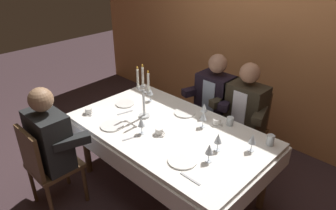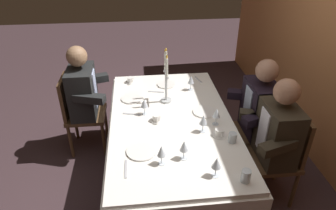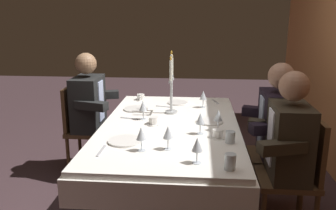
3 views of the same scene
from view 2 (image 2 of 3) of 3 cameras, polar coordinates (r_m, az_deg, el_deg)
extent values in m
plane|color=#3E2C2F|center=(3.23, 0.55, -13.66)|extent=(12.00, 12.00, 0.00)
cube|color=white|center=(2.77, 0.62, -2.99)|extent=(1.90, 1.10, 0.04)
cube|color=white|center=(2.83, 0.61, -4.83)|extent=(1.94, 1.14, 0.18)
cylinder|color=brown|center=(3.66, -7.66, -0.96)|extent=(0.07, 0.07, 0.70)
cylinder|color=brown|center=(3.72, 5.67, -0.21)|extent=(0.07, 0.07, 0.70)
cylinder|color=silver|center=(3.03, -0.35, 0.88)|extent=(0.11, 0.11, 0.02)
cylinder|color=silver|center=(2.95, -0.36, 3.40)|extent=(0.02, 0.02, 0.28)
cylinder|color=silver|center=(2.87, -0.37, 6.58)|extent=(0.04, 0.04, 0.02)
cylinder|color=white|center=(2.84, -0.37, 8.40)|extent=(0.02, 0.02, 0.18)
ellipsoid|color=yellow|center=(2.80, -0.38, 10.41)|extent=(0.02, 0.02, 0.03)
cylinder|color=silver|center=(2.87, -0.29, 5.18)|extent=(0.07, 0.01, 0.01)
cylinder|color=silver|center=(2.82, -0.21, 5.22)|extent=(0.04, 0.04, 0.02)
cylinder|color=white|center=(2.78, -0.21, 7.05)|extent=(0.02, 0.02, 0.18)
ellipsoid|color=yellow|center=(2.74, -0.22, 9.08)|extent=(0.02, 0.02, 0.03)
cylinder|color=silver|center=(2.93, -0.44, 5.82)|extent=(0.07, 0.01, 0.01)
cylinder|color=silver|center=(2.96, -0.51, 6.47)|extent=(0.04, 0.04, 0.02)
cylinder|color=white|center=(2.92, -0.52, 8.24)|extent=(0.02, 0.02, 0.18)
ellipsoid|color=yellow|center=(2.88, -0.53, 10.18)|extent=(0.02, 0.02, 0.03)
cylinder|color=white|center=(3.09, -6.77, 1.27)|extent=(0.23, 0.23, 0.01)
cylinder|color=white|center=(2.39, -4.97, -8.64)|extent=(0.24, 0.24, 0.01)
cylinder|color=white|center=(3.34, -0.31, 3.91)|extent=(0.20, 0.20, 0.01)
cylinder|color=white|center=(2.87, 6.92, -1.28)|extent=(0.22, 0.22, 0.01)
cylinder|color=silver|center=(2.61, 6.55, -4.94)|extent=(0.06, 0.06, 0.00)
cylinder|color=silver|center=(2.59, 6.60, -4.23)|extent=(0.01, 0.01, 0.07)
cone|color=silver|center=(2.55, 6.70, -2.76)|extent=(0.07, 0.07, 0.08)
cylinder|color=silver|center=(2.21, 8.91, -13.03)|extent=(0.06, 0.06, 0.00)
cylinder|color=silver|center=(2.19, 8.99, -12.28)|extent=(0.01, 0.01, 0.07)
cone|color=silver|center=(2.13, 9.17, -10.71)|extent=(0.07, 0.07, 0.08)
cylinder|color=maroon|center=(2.15, 9.11, -11.20)|extent=(0.04, 0.04, 0.03)
cylinder|color=silver|center=(2.33, 2.98, -9.99)|extent=(0.06, 0.06, 0.00)
cylinder|color=silver|center=(2.30, 3.01, -9.25)|extent=(0.01, 0.01, 0.07)
cone|color=silver|center=(2.25, 3.07, -7.69)|extent=(0.07, 0.07, 0.08)
cylinder|color=#E0D172|center=(2.27, 3.05, -8.18)|extent=(0.04, 0.04, 0.03)
cylinder|color=silver|center=(2.84, -4.40, -1.66)|extent=(0.06, 0.06, 0.00)
cylinder|color=silver|center=(2.81, -4.43, -0.99)|extent=(0.01, 0.01, 0.07)
cone|color=silver|center=(2.77, -4.50, 0.42)|extent=(0.07, 0.07, 0.08)
cylinder|color=silver|center=(2.72, 8.95, -3.56)|extent=(0.06, 0.06, 0.00)
cylinder|color=silver|center=(2.70, 9.02, -2.86)|extent=(0.01, 0.01, 0.07)
cone|color=silver|center=(2.65, 9.15, -1.43)|extent=(0.07, 0.07, 0.08)
cylinder|color=maroon|center=(2.67, 9.11, -1.87)|extent=(0.04, 0.04, 0.03)
cylinder|color=silver|center=(2.28, -1.22, -10.95)|extent=(0.06, 0.06, 0.00)
cylinder|color=silver|center=(2.26, -1.23, -10.21)|extent=(0.01, 0.01, 0.07)
cone|color=silver|center=(2.20, -1.25, -8.64)|extent=(0.07, 0.07, 0.08)
cylinder|color=#E0D172|center=(2.22, -1.25, -9.13)|extent=(0.04, 0.04, 0.03)
cylinder|color=silver|center=(3.26, 4.29, 2.95)|extent=(0.06, 0.06, 0.00)
cylinder|color=silver|center=(3.24, 4.32, 3.57)|extent=(0.01, 0.01, 0.07)
cone|color=silver|center=(3.20, 4.37, 4.84)|extent=(0.07, 0.07, 0.08)
cylinder|color=maroon|center=(3.21, 4.36, 4.45)|extent=(0.04, 0.04, 0.03)
cylinder|color=silver|center=(2.51, 12.08, -6.04)|extent=(0.07, 0.07, 0.08)
cylinder|color=silver|center=(2.19, 14.51, -12.86)|extent=(0.07, 0.07, 0.10)
cylinder|color=white|center=(2.73, -2.14, -2.93)|extent=(0.12, 0.12, 0.01)
cylinder|color=white|center=(2.72, -2.15, -2.39)|extent=(0.08, 0.08, 0.05)
torus|color=white|center=(2.67, -2.07, -2.93)|extent=(0.04, 0.01, 0.04)
cylinder|color=white|center=(3.43, -7.05, 4.32)|extent=(0.12, 0.12, 0.01)
cylinder|color=white|center=(3.41, -7.08, 4.78)|extent=(0.08, 0.08, 0.05)
torus|color=white|center=(3.37, -7.08, 4.45)|extent=(0.04, 0.01, 0.04)
cylinder|color=white|center=(2.59, 9.65, -5.59)|extent=(0.12, 0.12, 0.01)
cylinder|color=white|center=(2.57, 9.71, -5.05)|extent=(0.08, 0.08, 0.05)
torus|color=white|center=(2.53, 10.00, -5.65)|extent=(0.04, 0.01, 0.04)
cube|color=#B7B7BC|center=(3.20, -2.24, 2.52)|extent=(0.06, 0.17, 0.01)
cube|color=#B7B7BC|center=(2.84, -6.85, -1.71)|extent=(0.06, 0.17, 0.01)
cube|color=#B7B7BC|center=(3.48, 5.76, 4.80)|extent=(0.17, 0.06, 0.01)
cube|color=#B7B7BC|center=(2.26, -7.96, -11.85)|extent=(0.19, 0.02, 0.01)
cylinder|color=brown|center=(3.45, -12.05, -6.45)|extent=(0.04, 0.04, 0.42)
cylinder|color=brown|center=(3.74, -11.65, -3.11)|extent=(0.04, 0.04, 0.42)
cylinder|color=brown|center=(3.51, -17.92, -6.66)|extent=(0.04, 0.04, 0.42)
cylinder|color=brown|center=(3.80, -17.05, -3.37)|extent=(0.04, 0.04, 0.42)
cube|color=brown|center=(3.49, -15.17, -1.77)|extent=(0.42, 0.42, 0.04)
cube|color=brown|center=(3.41, -18.85, 1.47)|extent=(0.38, 0.04, 0.44)
cube|color=black|center=(3.35, -15.84, 2.41)|extent=(0.42, 0.26, 0.54)
cube|color=#B5C6EE|center=(3.32, -13.61, 3.01)|extent=(0.16, 0.01, 0.40)
sphere|color=#946D4E|center=(3.19, -16.87, 8.81)|extent=(0.21, 0.21, 0.21)
cube|color=black|center=(3.12, -14.66, 1.25)|extent=(0.19, 0.34, 0.08)
cube|color=black|center=(3.51, -13.86, 4.79)|extent=(0.19, 0.34, 0.08)
cylinder|color=brown|center=(3.42, 11.82, -6.74)|extent=(0.04, 0.04, 0.42)
cylinder|color=brown|center=(3.16, 13.68, -10.68)|extent=(0.04, 0.04, 0.42)
cylinder|color=brown|center=(3.54, 17.41, -6.19)|extent=(0.04, 0.04, 0.42)
cylinder|color=brown|center=(3.29, 19.69, -9.90)|extent=(0.04, 0.04, 0.42)
cube|color=brown|center=(3.21, 16.23, -5.12)|extent=(0.42, 0.42, 0.04)
cube|color=brown|center=(3.16, 20.06, -1.27)|extent=(0.38, 0.04, 0.44)
cube|color=black|center=(3.06, 17.02, -0.71)|extent=(0.42, 0.26, 0.54)
cube|color=#919EB8|center=(2.99, 14.71, -0.38)|extent=(0.16, 0.01, 0.40)
sphere|color=#986B53|center=(2.88, 18.24, 6.18)|extent=(0.21, 0.21, 0.21)
cube|color=black|center=(3.18, 14.06, 1.86)|extent=(0.19, 0.34, 0.08)
cube|color=black|center=(2.83, 16.84, -2.46)|extent=(0.19, 0.34, 0.08)
cylinder|color=brown|center=(3.14, 13.90, -11.13)|extent=(0.04, 0.04, 0.42)
cylinder|color=brown|center=(2.90, 16.19, -15.80)|extent=(0.04, 0.04, 0.42)
cylinder|color=brown|center=(3.27, 19.96, -10.33)|extent=(0.04, 0.04, 0.42)
cylinder|color=brown|center=(3.04, 22.71, -14.66)|extent=(0.04, 0.04, 0.42)
cube|color=brown|center=(2.93, 18.94, -9.63)|extent=(0.42, 0.42, 0.04)
cube|color=brown|center=(2.87, 23.21, -5.48)|extent=(0.38, 0.04, 0.44)
cube|color=#2E271B|center=(2.76, 19.95, -5.02)|extent=(0.42, 0.26, 0.54)
cube|color=white|center=(2.69, 17.45, -4.77)|extent=(0.16, 0.01, 0.40)
sphere|color=#9E6D52|center=(2.56, 21.54, 2.37)|extent=(0.21, 0.21, 0.21)
cube|color=#2E271B|center=(2.86, 16.55, -2.01)|extent=(0.19, 0.34, 0.08)
cube|color=#2E271B|center=(2.54, 20.02, -7.36)|extent=(0.19, 0.34, 0.08)
camera|label=1|loc=(1.61, -78.22, 7.41)|focal=32.76mm
camera|label=3|loc=(0.94, 94.19, -54.23)|focal=38.09mm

